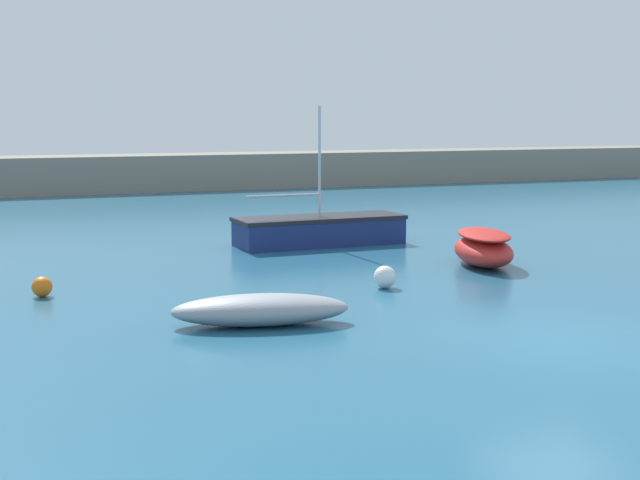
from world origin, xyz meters
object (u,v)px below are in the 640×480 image
sailboat_short_mast (319,230)px  mooring_buoy_white (385,277)px  rowboat_with_red_cover (483,248)px  mooring_buoy_orange (42,287)px  open_tender_yellow (260,310)px

sailboat_short_mast → mooring_buoy_white: bearing=-100.8°
rowboat_with_red_cover → sailboat_short_mast: 5.71m
mooring_buoy_orange → mooring_buoy_white: bearing=-14.3°
sailboat_short_mast → mooring_buoy_white: sailboat_short_mast is taller
sailboat_short_mast → mooring_buoy_white: 6.99m
mooring_buoy_white → rowboat_with_red_cover: bearing=25.9°
open_tender_yellow → mooring_buoy_white: 4.44m
mooring_buoy_orange → mooring_buoy_white: mooring_buoy_white is taller
rowboat_with_red_cover → mooring_buoy_orange: rowboat_with_red_cover is taller
rowboat_with_red_cover → mooring_buoy_white: (-3.74, -1.82, -0.21)m
mooring_buoy_orange → sailboat_short_mast: bearing=30.6°
rowboat_with_red_cover → mooring_buoy_white: rowboat_with_red_cover is taller
rowboat_with_red_cover → mooring_buoy_orange: size_ratio=7.25×
rowboat_with_red_cover → mooring_buoy_orange: (-11.09, 0.06, -0.25)m
sailboat_short_mast → open_tender_yellow: (-4.88, -9.27, -0.15)m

